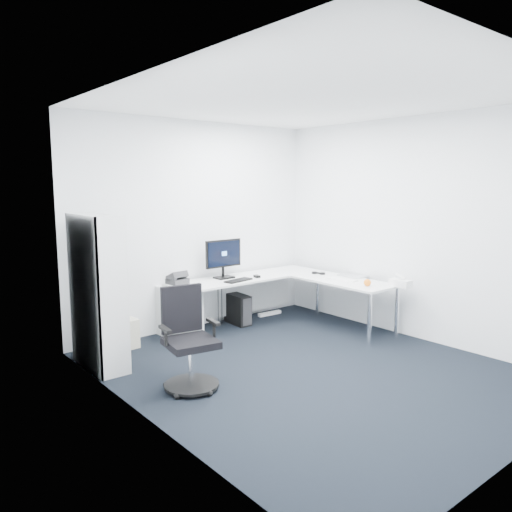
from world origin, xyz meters
TOP-DOWN VIEW (x-y plane):
  - ground at (0.00, 0.00)m, footprint 4.20×4.20m
  - ceiling at (0.00, 0.00)m, footprint 4.20×4.20m
  - wall_back at (0.00, 2.10)m, footprint 3.60×0.02m
  - wall_left at (-1.80, 0.00)m, footprint 0.02×4.20m
  - wall_right at (1.80, 0.00)m, footprint 0.02×4.20m
  - l_desk at (0.55, 1.40)m, footprint 2.25×1.26m
  - drawer_pedestal at (-0.43, 1.86)m, footprint 0.41×0.51m
  - bookshelf at (-1.62, 1.45)m, footprint 0.31×0.80m
  - task_chair at (-1.20, 0.35)m, footprint 0.61×0.61m
  - black_pc_tower at (0.46, 1.82)m, footprint 0.21×0.43m
  - beige_pc_tower at (-1.13, 1.90)m, footprint 0.18×0.36m
  - power_strip at (1.09, 1.88)m, footprint 0.39×0.08m
  - monitor at (0.23, 1.82)m, footprint 0.55×0.18m
  - black_keyboard at (0.26, 1.54)m, footprint 0.42×0.21m
  - mouse at (0.60, 1.58)m, footprint 0.08×0.11m
  - desk_phone at (-0.43, 1.90)m, footprint 0.24×0.24m
  - laptop at (1.66, 0.82)m, footprint 0.38×0.37m
  - white_keyboard at (1.35, 0.78)m, footprint 0.20×0.46m
  - headphones at (1.42, 1.24)m, footprint 0.16×0.20m
  - orange_fruit at (1.29, 0.29)m, footprint 0.09×0.09m
  - tissue_box at (1.56, 0.02)m, footprint 0.13×0.26m

SIDE VIEW (x-z plane):
  - ground at x=0.00m, z-range 0.00..0.00m
  - power_strip at x=1.09m, z-range 0.00..0.04m
  - beige_pc_tower at x=-1.13m, z-range 0.00..0.34m
  - black_pc_tower at x=0.46m, z-range 0.00..0.41m
  - drawer_pedestal at x=-0.43m, z-range 0.00..0.62m
  - l_desk at x=0.55m, z-range 0.00..0.66m
  - task_chair at x=-1.20m, z-range 0.00..0.95m
  - white_keyboard at x=1.35m, z-range 0.66..0.67m
  - black_keyboard at x=0.26m, z-range 0.66..0.68m
  - mouse at x=0.60m, z-range 0.66..0.69m
  - headphones at x=1.42m, z-range 0.66..0.70m
  - orange_fruit at x=1.29m, z-range 0.66..0.75m
  - tissue_box at x=1.56m, z-range 0.66..0.75m
  - desk_phone at x=-0.43m, z-range 0.66..0.81m
  - laptop at x=1.66m, z-range 0.66..0.91m
  - bookshelf at x=-1.62m, z-range 0.00..1.60m
  - monitor at x=0.23m, z-range 0.66..1.19m
  - wall_back at x=0.00m, z-range 0.00..2.70m
  - wall_left at x=-1.80m, z-range 0.00..2.70m
  - wall_right at x=1.80m, z-range 0.00..2.70m
  - ceiling at x=0.00m, z-range 2.70..2.70m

